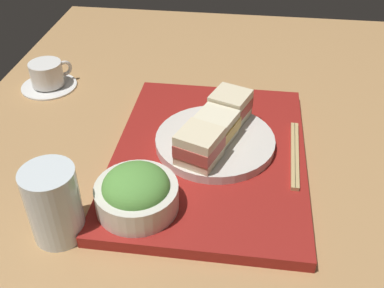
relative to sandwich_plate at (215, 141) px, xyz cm
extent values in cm
cube|color=tan|center=(-1.17, 1.55, -4.41)|extent=(140.00, 100.00, 3.00)
cube|color=maroon|center=(-1.80, 0.76, -1.87)|extent=(45.05, 33.48, 2.09)
cylinder|color=silver|center=(0.00, 0.00, 0.00)|extent=(21.35, 21.35, 1.65)
cube|color=beige|center=(-6.50, 2.10, 1.66)|extent=(8.31, 8.25, 1.68)
cube|color=#B74C42|center=(-6.50, 2.10, 3.64)|extent=(8.58, 8.37, 2.28)
cube|color=beige|center=(-6.50, 2.10, 5.62)|extent=(8.31, 8.25, 1.68)
cube|color=#EFE5C1|center=(0.00, 0.00, 1.53)|extent=(8.31, 8.25, 1.40)
cube|color=gold|center=(0.00, 0.00, 3.26)|extent=(8.79, 8.74, 2.07)
cube|color=#EFE5C1|center=(0.00, 0.00, 4.99)|extent=(8.31, 8.25, 1.40)
cube|color=beige|center=(6.50, -2.10, 1.64)|extent=(8.31, 8.25, 1.64)
cube|color=#B74C42|center=(6.50, -2.10, 3.54)|extent=(8.64, 8.45, 2.15)
cube|color=beige|center=(6.50, -2.10, 5.43)|extent=(8.31, 8.25, 1.64)
cylinder|color=silver|center=(-17.05, 10.22, 1.26)|extent=(12.55, 12.55, 4.18)
ellipsoid|color=#5B9E42|center=(-17.05, 10.22, 3.35)|extent=(10.07, 10.07, 5.54)
cube|color=tan|center=(-1.20, -14.41, -0.47)|extent=(18.36, 1.44, 0.70)
cube|color=tan|center=(-1.17, -13.79, -0.47)|extent=(18.36, 1.44, 0.70)
cylinder|color=white|center=(19.40, 39.37, -2.51)|extent=(12.30, 12.30, 0.80)
cylinder|color=white|center=(19.40, 39.37, 0.47)|extent=(7.15, 7.15, 5.16)
cylinder|color=#382111|center=(19.40, 39.37, 2.65)|extent=(6.58, 6.58, 0.40)
torus|color=white|center=(22.27, 36.33, 0.47)|extent=(3.12, 3.23, 3.69)
cylinder|color=silver|center=(-21.82, 21.00, 3.05)|extent=(7.71, 7.71, 11.92)
camera|label=1|loc=(-64.31, -4.43, 48.34)|focal=42.04mm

